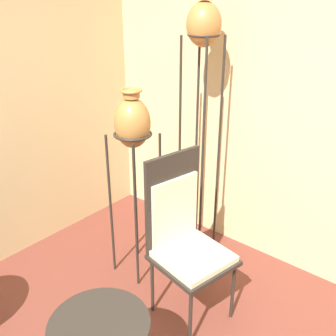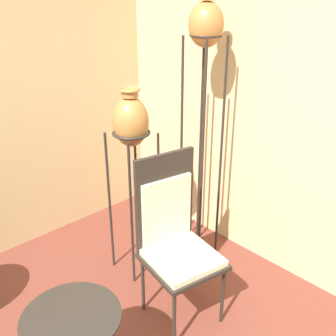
% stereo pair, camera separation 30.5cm
% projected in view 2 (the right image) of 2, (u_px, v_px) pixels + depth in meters
% --- Properties ---
extents(wall_right, '(0.06, 7.83, 2.70)m').
position_uv_depth(wall_right, '(321.00, 113.00, 2.68)').
color(wall_right, '#D1B784').
rests_on(wall_right, ground_plane).
extents(vase_stand_tall, '(0.25, 0.25, 2.14)m').
position_uv_depth(vase_stand_tall, '(205.00, 41.00, 2.76)').
color(vase_stand_tall, '#28231E').
rests_on(vase_stand_tall, ground_plane).
extents(vase_stand_medium, '(0.29, 0.29, 1.50)m').
position_uv_depth(vase_stand_medium, '(131.00, 127.00, 2.80)').
color(vase_stand_medium, '#28231E').
rests_on(vase_stand_medium, ground_plane).
extents(chair, '(0.54, 0.54, 1.17)m').
position_uv_depth(chair, '(174.00, 234.00, 2.63)').
color(chair, '#28231E').
rests_on(chair, ground_plane).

